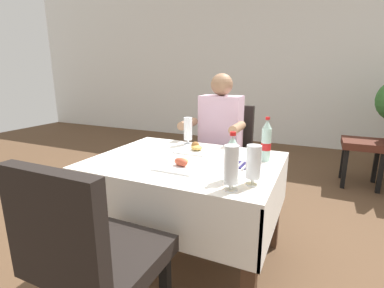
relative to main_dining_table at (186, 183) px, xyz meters
name	(u,v)px	position (x,y,z in m)	size (l,w,h in m)	color
ground_plane	(189,252)	(-0.01, 0.06, -0.56)	(11.00, 11.00, 0.00)	brown
back_wall	(279,53)	(-0.01, 3.73, 1.03)	(11.00, 0.12, 3.17)	white
main_dining_table	(186,183)	(0.00, 0.00, 0.00)	(1.18, 0.90, 0.72)	white
chair_far_diner_seat	(225,152)	(0.00, 0.84, 0.00)	(0.44, 0.50, 0.97)	black
chair_near_camera_side	(94,256)	(0.00, -0.84, 0.00)	(0.44, 0.50, 0.97)	black
seated_diner_far	(218,137)	(-0.03, 0.73, 0.15)	(0.50, 0.46, 1.26)	#282D42
plate_near_camera	(180,165)	(0.04, -0.15, 0.18)	(0.24, 0.24, 0.06)	white
plate_far_diner	(195,149)	(-0.02, 0.20, 0.18)	(0.23, 0.23, 0.07)	white
beer_glass_left	(253,164)	(0.49, -0.24, 0.27)	(0.07, 0.07, 0.20)	white
beer_glass_middle	(231,167)	(0.41, -0.35, 0.28)	(0.07, 0.07, 0.22)	white
beer_glass_right	(188,131)	(-0.16, 0.37, 0.27)	(0.07, 0.07, 0.21)	white
cola_bottle_primary	(266,142)	(0.47, 0.19, 0.29)	(0.06, 0.06, 0.28)	silver
cola_bottle_secondary	(232,159)	(0.37, -0.22, 0.27)	(0.07, 0.07, 0.26)	silver
napkin_cutlery_set	(244,165)	(0.38, 0.03, 0.17)	(0.17, 0.19, 0.01)	#231E4C
background_chair_left	(374,139)	(1.33, 2.02, 0.00)	(0.50, 0.44, 0.97)	#4C2319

